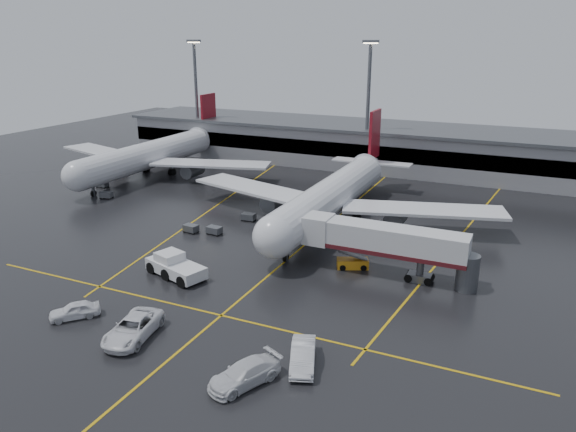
% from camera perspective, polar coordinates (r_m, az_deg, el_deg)
% --- Properties ---
extents(ground, '(220.00, 220.00, 0.00)m').
position_cam_1_polar(ground, '(72.18, 2.11, -2.77)').
color(ground, black).
rests_on(ground, ground).
extents(apron_line_centre, '(0.25, 90.00, 0.02)m').
position_cam_1_polar(apron_line_centre, '(72.18, 2.11, -2.76)').
color(apron_line_centre, gold).
rests_on(apron_line_centre, ground).
extents(apron_line_stop, '(60.00, 0.25, 0.02)m').
position_cam_1_polar(apron_line_stop, '(54.36, -7.04, -10.33)').
color(apron_line_stop, gold).
rests_on(apron_line_stop, ground).
extents(apron_line_left, '(9.99, 69.35, 0.02)m').
position_cam_1_polar(apron_line_left, '(89.36, -7.29, 1.28)').
color(apron_line_left, gold).
rests_on(apron_line_left, ground).
extents(apron_line_right, '(7.57, 69.64, 0.02)m').
position_cam_1_polar(apron_line_right, '(77.15, 17.50, -2.22)').
color(apron_line_right, gold).
rests_on(apron_line_right, ground).
extents(terminal, '(122.00, 19.00, 8.60)m').
position_cam_1_polar(terminal, '(115.20, 11.46, 7.12)').
color(terminal, gray).
rests_on(terminal, ground).
extents(light_mast_left, '(3.00, 1.20, 25.45)m').
position_cam_1_polar(light_mast_left, '(126.51, -9.64, 12.85)').
color(light_mast_left, '#595B60').
rests_on(light_mast_left, ground).
extents(light_mast_mid, '(3.00, 1.20, 25.45)m').
position_cam_1_polar(light_mast_mid, '(109.29, 8.44, 12.08)').
color(light_mast_mid, '#595B60').
rests_on(light_mast_mid, ground).
extents(main_airliner, '(48.80, 45.60, 14.10)m').
position_cam_1_polar(main_airliner, '(79.44, 4.85, 2.36)').
color(main_airliner, silver).
rests_on(main_airliner, ground).
extents(second_airliner, '(48.80, 45.60, 14.10)m').
position_cam_1_polar(second_airliner, '(110.04, -13.98, 6.37)').
color(second_airliner, silver).
rests_on(second_airliner, ground).
extents(jet_bridge, '(19.90, 3.40, 6.05)m').
position_cam_1_polar(jet_bridge, '(61.97, 10.17, -2.80)').
color(jet_bridge, silver).
rests_on(jet_bridge, ground).
extents(pushback_tractor, '(8.21, 5.22, 2.73)m').
position_cam_1_polar(pushback_tractor, '(63.24, -11.82, -5.25)').
color(pushback_tractor, silver).
rests_on(pushback_tractor, ground).
extents(belt_loader, '(3.96, 2.89, 2.31)m').
position_cam_1_polar(belt_loader, '(64.57, 6.81, -4.97)').
color(belt_loader, orange).
rests_on(belt_loader, ground).
extents(service_van_a, '(4.43, 7.48, 1.95)m').
position_cam_1_polar(service_van_a, '(51.82, -16.00, -11.27)').
color(service_van_a, white).
rests_on(service_van_a, ground).
extents(service_van_b, '(4.91, 6.67, 1.80)m').
position_cam_1_polar(service_van_b, '(44.25, -4.60, -16.22)').
color(service_van_b, silver).
rests_on(service_van_b, ground).
extents(service_van_c, '(3.79, 5.93, 1.85)m').
position_cam_1_polar(service_van_c, '(46.21, 1.58, -14.47)').
color(service_van_c, silver).
rests_on(service_van_c, ground).
extents(service_van_d, '(4.58, 4.74, 1.60)m').
position_cam_1_polar(service_van_d, '(57.08, -21.53, -9.21)').
color(service_van_d, white).
rests_on(service_van_d, ground).
extents(baggage_cart_a, '(2.12, 1.50, 1.12)m').
position_cam_1_polar(baggage_cart_a, '(75.50, -7.76, -1.46)').
color(baggage_cart_a, '#595B60').
rests_on(baggage_cart_a, ground).
extents(baggage_cart_b, '(2.16, 1.56, 1.12)m').
position_cam_1_polar(baggage_cart_b, '(76.73, -10.18, -1.26)').
color(baggage_cart_b, '#595B60').
rests_on(baggage_cart_b, ground).
extents(baggage_cart_c, '(2.09, 1.45, 1.12)m').
position_cam_1_polar(baggage_cart_c, '(80.55, -4.18, -0.07)').
color(baggage_cart_c, '#595B60').
rests_on(baggage_cart_c, ground).
extents(baggage_cart_d, '(2.06, 1.40, 1.12)m').
position_cam_1_polar(baggage_cart_d, '(104.03, -18.95, 3.21)').
color(baggage_cart_d, '#595B60').
rests_on(baggage_cart_d, ground).
extents(baggage_cart_e, '(2.26, 1.75, 1.12)m').
position_cam_1_polar(baggage_cart_e, '(96.61, -18.57, 2.14)').
color(baggage_cart_e, '#595B60').
rests_on(baggage_cart_e, ground).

